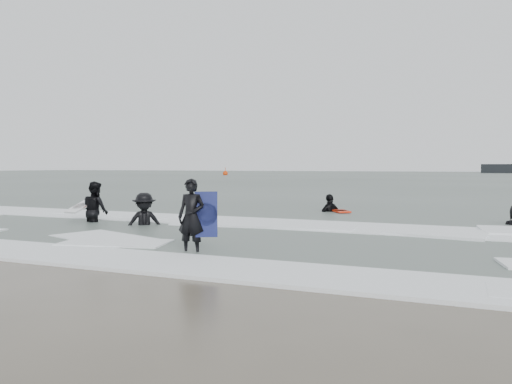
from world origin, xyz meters
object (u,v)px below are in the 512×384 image
at_px(surfer_centre, 192,254).
at_px(buoy, 225,173).
at_px(surfer_breaker, 144,227).
at_px(surfer_right_near, 330,213).
at_px(surfer_wading, 96,223).

height_order(surfer_centre, buoy, buoy).
height_order(surfer_breaker, surfer_right_near, same).
relative_size(surfer_centre, buoy, 0.98).
bearing_deg(surfer_breaker, surfer_centre, -80.52).
distance_m(surfer_centre, surfer_wading, 6.95).
height_order(surfer_wading, surfer_breaker, surfer_wading).
xyz_separation_m(surfer_centre, surfer_wading, (-5.85, 3.75, 0.00)).
relative_size(surfer_wading, surfer_right_near, 1.01).
relative_size(surfer_wading, surfer_breaker, 1.01).
xyz_separation_m(surfer_breaker, surfer_right_near, (4.01, 6.78, 0.00)).
height_order(surfer_centre, surfer_right_near, surfer_right_near).
height_order(surfer_wading, buoy, buoy).
xyz_separation_m(surfer_breaker, buoy, (-35.17, 74.73, 0.42)).
height_order(surfer_centre, surfer_wading, surfer_wading).
relative_size(surfer_wading, buoy, 1.16).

